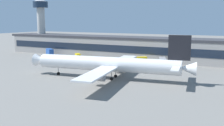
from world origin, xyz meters
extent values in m
plane|color=slate|center=(0.00, 0.00, 0.00)|extent=(600.00, 600.00, 0.00)
cube|color=#9E9993|center=(0.00, 55.80, 5.22)|extent=(178.15, 17.36, 10.44)
cube|color=#38383D|center=(0.00, 55.80, 11.04)|extent=(181.71, 17.71, 1.20)
cube|color=#192333|center=(0.00, 47.07, 5.74)|extent=(174.59, 0.16, 3.76)
cylinder|color=white|center=(2.97, 5.58, 5.25)|extent=(51.42, 13.21, 5.04)
cone|color=white|center=(-23.82, 1.22, 5.25)|extent=(5.24, 5.45, 4.78)
cone|color=white|center=(30.02, 9.98, 5.25)|extent=(6.20, 5.36, 4.53)
cube|color=black|center=(27.29, 9.54, 11.80)|extent=(7.04, 1.63, 8.06)
cube|color=white|center=(27.69, 3.99, 6.01)|extent=(3.83, 9.33, 0.30)
cube|color=white|center=(25.91, 14.93, 6.01)|extent=(3.83, 9.33, 0.30)
cube|color=white|center=(7.21, -7.97, 4.75)|extent=(9.63, 23.74, 0.50)
cube|color=white|center=(2.69, 19.77, 4.75)|extent=(9.63, 23.74, 0.50)
cylinder|color=#99999E|center=(5.66, -4.72, 2.96)|extent=(4.55, 3.40, 2.77)
cylinder|color=#99999E|center=(2.26, 16.20, 2.96)|extent=(4.55, 3.40, 2.77)
cylinder|color=black|center=(-16.26, 2.45, 0.55)|extent=(1.17, 0.67, 1.10)
cylinder|color=slate|center=(-16.26, 2.45, 2.19)|extent=(0.24, 0.24, 2.73)
cylinder|color=black|center=(5.87, 3.75, 0.55)|extent=(1.17, 0.67, 1.10)
cylinder|color=slate|center=(5.87, 3.75, 2.19)|extent=(0.24, 0.24, 2.73)
cylinder|color=black|center=(5.14, 8.23, 0.55)|extent=(1.17, 0.67, 1.10)
cylinder|color=slate|center=(5.14, 8.23, 2.19)|extent=(0.24, 0.24, 2.73)
cylinder|color=#B7B7B2|center=(-76.63, 59.28, 14.34)|extent=(5.11, 5.11, 28.69)
cylinder|color=#1E2D42|center=(-76.63, 59.28, 30.69)|extent=(9.71, 9.71, 4.00)
cone|color=#A5A5A5|center=(-76.63, 59.28, 33.69)|extent=(8.74, 8.74, 2.00)
cube|color=gray|center=(-6.46, 40.79, 1.05)|extent=(5.35, 3.89, 1.40)
cube|color=black|center=(-7.73, 40.40, 1.33)|extent=(2.31, 2.78, 0.35)
cylinder|color=black|center=(-7.73, 39.18, 0.35)|extent=(0.76, 0.49, 0.70)
cylinder|color=black|center=(-8.41, 41.42, 0.35)|extent=(0.76, 0.49, 0.70)
cylinder|color=black|center=(-4.52, 40.16, 0.35)|extent=(0.76, 0.49, 0.70)
cylinder|color=black|center=(-5.20, 42.40, 0.35)|extent=(0.76, 0.49, 0.70)
cube|color=gray|center=(12.42, 41.67, 1.85)|extent=(5.52, 8.85, 3.00)
cube|color=black|center=(11.63, 43.84, 2.45)|extent=(3.43, 3.65, 0.75)
cylinder|color=black|center=(10.23, 44.00, 0.35)|extent=(0.52, 0.76, 0.70)
cylinder|color=black|center=(12.59, 44.86, 0.35)|extent=(0.52, 0.76, 0.70)
cylinder|color=black|center=(12.25, 38.47, 0.35)|extent=(0.52, 0.76, 0.70)
cylinder|color=black|center=(14.62, 39.34, 0.35)|extent=(0.52, 0.76, 0.70)
cube|color=yellow|center=(2.57, 39.14, 1.95)|extent=(6.23, 5.54, 3.20)
cube|color=black|center=(1.25, 38.14, 2.59)|extent=(3.01, 3.03, 0.80)
cylinder|color=black|center=(1.55, 37.01, 0.35)|extent=(0.74, 0.66, 0.70)
cylinder|color=black|center=(0.24, 38.73, 0.35)|extent=(0.74, 0.66, 0.70)
cylinder|color=black|center=(4.89, 39.55, 0.35)|extent=(0.74, 0.66, 0.70)
cylinder|color=black|center=(3.58, 41.27, 0.35)|extent=(0.74, 0.66, 0.70)
cube|color=#2651A5|center=(-54.81, 41.87, 2.25)|extent=(7.46, 6.08, 3.80)
cube|color=black|center=(-56.48, 42.94, 3.01)|extent=(3.41, 3.37, 0.95)
cylinder|color=black|center=(-57.56, 42.24, 0.35)|extent=(0.75, 0.63, 0.70)
cylinder|color=black|center=(-56.30, 44.21, 0.35)|extent=(0.75, 0.63, 0.70)
cylinder|color=black|center=(-53.32, 39.52, 0.35)|extent=(0.75, 0.63, 0.70)
cylinder|color=black|center=(-52.06, 41.49, 0.35)|extent=(0.75, 0.63, 0.70)
cube|color=red|center=(-15.40, 34.85, 1.10)|extent=(2.83, 3.98, 1.50)
cube|color=black|center=(-15.16, 35.81, 1.40)|extent=(2.09, 1.68, 0.38)
cylinder|color=black|center=(-15.96, 36.29, 0.35)|extent=(0.46, 0.75, 0.70)
cylinder|color=black|center=(-14.22, 35.85, 0.35)|extent=(0.46, 0.75, 0.70)
cylinder|color=black|center=(-16.59, 33.85, 0.35)|extent=(0.46, 0.75, 0.70)
cylinder|color=black|center=(-14.84, 33.41, 0.35)|extent=(0.46, 0.75, 0.70)
cube|color=yellow|center=(-34.62, 41.29, 1.45)|extent=(5.26, 5.20, 2.20)
cube|color=black|center=(-35.65, 42.28, 1.89)|extent=(2.72, 2.72, 0.55)
cylinder|color=black|center=(-36.62, 41.85, 0.35)|extent=(0.71, 0.70, 0.70)
cylinder|color=black|center=(-35.23, 43.27, 0.35)|extent=(0.71, 0.70, 0.70)
cylinder|color=black|center=(-34.01, 39.31, 0.35)|extent=(0.71, 0.70, 0.70)
cylinder|color=black|center=(-32.63, 40.73, 0.35)|extent=(0.71, 0.70, 0.70)
camera|label=1|loc=(46.22, -72.78, 20.44)|focal=41.33mm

